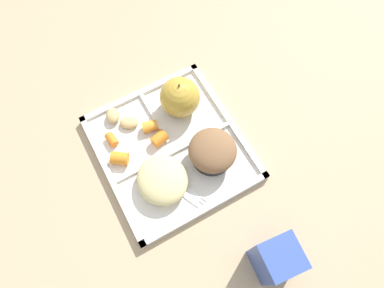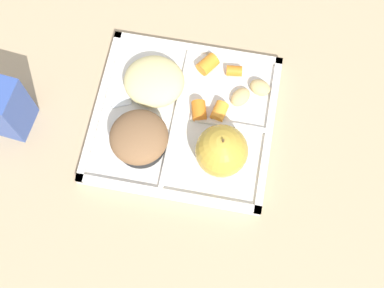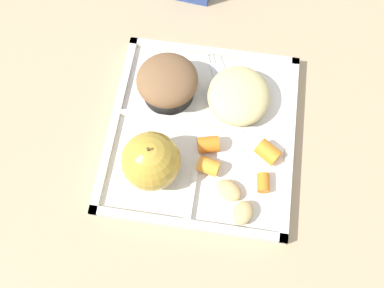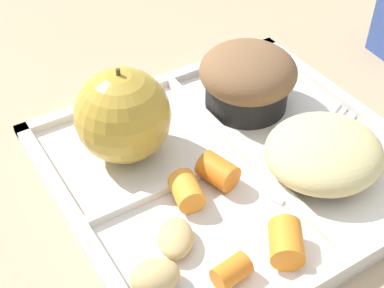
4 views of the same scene
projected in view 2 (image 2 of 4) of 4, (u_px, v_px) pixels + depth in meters
name	position (u px, v px, depth m)	size (l,w,h in m)	color
ground	(184.00, 121.00, 0.88)	(6.00, 6.00, 0.00)	tan
lunch_tray	(184.00, 119.00, 0.87)	(0.30, 0.28, 0.02)	silver
green_apple	(222.00, 151.00, 0.80)	(0.08, 0.08, 0.09)	#B79333
bran_muffin	(139.00, 139.00, 0.82)	(0.09, 0.09, 0.06)	black
carrot_slice_center	(234.00, 71.00, 0.89)	(0.02, 0.02, 0.03)	orange
carrot_slice_near_corner	(219.00, 111.00, 0.86)	(0.02, 0.02, 0.03)	orange
carrot_slice_tilted	(199.00, 111.00, 0.86)	(0.02, 0.02, 0.03)	orange
carrot_slice_small	(208.00, 64.00, 0.89)	(0.03, 0.03, 0.03)	orange
potato_chunk_corner	(240.00, 97.00, 0.87)	(0.04, 0.03, 0.02)	tan
potato_chunk_wedge	(260.00, 87.00, 0.88)	(0.03, 0.04, 0.02)	tan
egg_noodle_pile	(154.00, 81.00, 0.87)	(0.10, 0.10, 0.04)	#D6C684
meatball_side	(157.00, 76.00, 0.87)	(0.04, 0.04, 0.04)	brown
meatball_back	(164.00, 94.00, 0.87)	(0.03, 0.03, 0.03)	brown
meatball_center	(162.00, 71.00, 0.88)	(0.04, 0.04, 0.04)	brown
meatball_front	(156.00, 83.00, 0.87)	(0.04, 0.04, 0.04)	brown
plastic_fork	(139.00, 97.00, 0.88)	(0.15, 0.08, 0.00)	silver
milk_carton	(4.00, 107.00, 0.82)	(0.06, 0.06, 0.11)	#334C99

